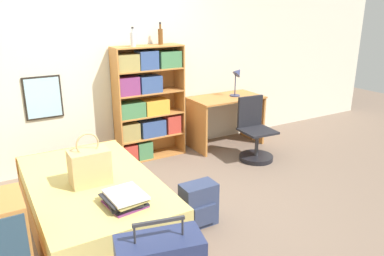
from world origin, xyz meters
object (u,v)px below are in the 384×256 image
Objects in this scene: bed at (94,203)px; backpack at (199,205)px; handbag at (90,166)px; bookcase at (146,103)px; desk at (226,112)px; bottle_green at (133,39)px; desk_lamp at (237,77)px; bottle_brown at (160,36)px; desk_chair at (255,140)px; book_stack_on_bed at (125,199)px.

bed reaches higher than backpack.
bookcase is at bearing 50.37° from handbag.
handbag is at bearing -152.16° from desk.
handbag is 1.97m from bottle_green.
handbag is 0.31× the size of bookcase.
bottle_green is 1.67m from desk_lamp.
bottle_brown is (0.42, 0.07, 0.02)m from bottle_green.
handbag is 0.45× the size of desk.
bottle_brown is (0.27, 0.04, 0.86)m from bookcase.
bottle_green reaches higher than desk_lamp.
desk is (1.38, -0.11, -1.12)m from bottle_green.
desk_lamp is 1.03× the size of backpack.
bed is 1.23× the size of bookcase.
desk_chair is (2.43, 0.61, -0.39)m from handbag.
bottle_green is at bearing -169.85° from bottle_brown.
bottle_brown reaches higher than desk_lamp.
bottle_green is at bearing 175.33° from desk_lamp.
bed is at bearing -153.32° from desk.
bookcase is at bearing 61.75° from book_stack_on_bed.
backpack is (-1.67, -1.66, -0.83)m from desk_lamp.
desk_chair is (0.99, -0.84, -1.38)m from bottle_brown.
bookcase is at bearing 11.96° from bottle_green.
bookcase reaches higher than handbag.
desk_chair is (1.41, -0.76, -1.36)m from bottle_green.
bookcase is at bearing 173.55° from desk_lamp.
desk_chair is at bearing 12.61° from bed.
bottle_green is 2.29m from backpack.
backpack is (-0.11, -1.79, -1.42)m from bottle_green.
book_stack_on_bed is at bearing -144.07° from desk_lamp.
bed is at bearing -135.64° from bottle_brown.
bookcase reaches higher than desk_lamp.
bookcase is 3.62× the size of backpack.
book_stack_on_bed is 0.25× the size of bookcase.
bottle_brown reaches higher than book_stack_on_bed.
desk_lamp reaches higher than bed.
bottle_brown reaches higher than bookcase.
desk is (2.26, 1.79, -0.03)m from book_stack_on_bed.
desk_chair is at bearing -28.42° from bottle_green.
bookcase is 6.40× the size of bottle_green.
bottle_green is (1.02, 1.38, 0.97)m from handbag.
bottle_brown is 1.31m from desk_lamp.
bookcase reaches higher than bed.
bed is at bearing -167.39° from desk_chair.
desk_lamp reaches higher than desk.
bottle_brown is 1.90m from desk_chair.
desk_lamp is at bearing -10.05° from bottle_brown.
bookcase is at bearing -170.87° from bottle_brown.
backpack is (-0.26, -1.82, -0.58)m from bookcase.
handbag reaches higher than backpack.
bed is 2.42m from bottle_brown.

